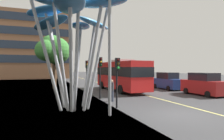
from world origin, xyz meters
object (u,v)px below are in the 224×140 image
object	(u,v)px
leaf_sculpture	(72,14)
red_bus	(121,74)
street_lamp	(115,28)
traffic_light_kerb_near	(117,72)
car_parked_mid	(204,85)
traffic_light_island_mid	(87,70)
traffic_light_kerb_far	(100,69)
pedestrian	(112,91)
car_parked_far	(167,81)

from	to	relation	value
leaf_sculpture	red_bus	bearing A→B (deg)	50.24
leaf_sculpture	street_lamp	distance (m)	3.40
red_bus	street_lamp	distance (m)	12.09
traffic_light_kerb_near	car_parked_mid	world-z (taller)	traffic_light_kerb_near
leaf_sculpture	traffic_light_island_mid	size ratio (longest dim) A/B	2.62
red_bus	traffic_light_kerb_far	size ratio (longest dim) A/B	2.73
pedestrian	red_bus	bearing A→B (deg)	61.70
car_parked_mid	street_lamp	size ratio (longest dim) A/B	0.58
traffic_light_kerb_far	leaf_sculpture	bearing A→B (deg)	-131.39
pedestrian	traffic_light_kerb_far	bearing A→B (deg)	110.90
traffic_light_island_mid	pedestrian	xyz separation A→B (m)	(0.88, -5.23, -1.64)
car_parked_mid	leaf_sculpture	bearing A→B (deg)	-170.74
traffic_light_kerb_near	pedestrian	bearing A→B (deg)	77.91
red_bus	traffic_light_kerb_near	bearing A→B (deg)	-114.05
red_bus	traffic_light_island_mid	distance (m)	4.56
traffic_light_kerb_far	pedestrian	distance (m)	2.32
traffic_light_island_mid	traffic_light_kerb_far	bearing A→B (deg)	-84.96
car_parked_mid	street_lamp	world-z (taller)	street_lamp
traffic_light_kerb_near	car_parked_far	world-z (taller)	traffic_light_kerb_near
car_parked_far	street_lamp	size ratio (longest dim) A/B	0.58
traffic_light_island_mid	street_lamp	distance (m)	9.78
traffic_light_kerb_near	car_parked_far	distance (m)	13.38
traffic_light_island_mid	car_parked_mid	xyz separation A→B (m)	(10.74, -4.92, -1.48)
leaf_sculpture	car_parked_mid	bearing A→B (deg)	9.26
red_bus	traffic_light_kerb_far	world-z (taller)	red_bus
traffic_light_kerb_far	car_parked_far	bearing A→B (deg)	23.83
red_bus	pedestrian	bearing A→B (deg)	-118.30
car_parked_mid	pedestrian	world-z (taller)	car_parked_mid
traffic_light_kerb_far	car_parked_far	distance (m)	11.29
traffic_light_kerb_near	pedestrian	distance (m)	3.06
traffic_light_kerb_far	car_parked_far	world-z (taller)	traffic_light_kerb_far
leaf_sculpture	car_parked_mid	xyz separation A→B (m)	(13.29, 2.17, -5.18)
traffic_light_kerb_far	car_parked_mid	bearing A→B (deg)	-6.12
traffic_light_kerb_near	leaf_sculpture	bearing A→B (deg)	166.17
traffic_light_kerb_near	pedestrian	size ratio (longest dim) A/B	1.93
traffic_light_kerb_near	pedestrian	xyz separation A→B (m)	(0.55, 2.57, -1.57)
traffic_light_kerb_near	street_lamp	distance (m)	3.12
red_bus	traffic_light_kerb_far	bearing A→B (deg)	-128.65
traffic_light_kerb_far	pedestrian	size ratio (longest dim) A/B	2.07
traffic_light_island_mid	car_parked_far	distance (m)	10.69
red_bus	traffic_light_island_mid	size ratio (longest dim) A/B	2.85
traffic_light_kerb_far	car_parked_mid	size ratio (longest dim) A/B	0.80
red_bus	car_parked_mid	bearing A→B (deg)	-43.93
traffic_light_kerb_far	traffic_light_kerb_near	bearing A→B (deg)	-90.06
red_bus	car_parked_far	bearing A→B (deg)	-4.74
traffic_light_kerb_near	traffic_light_kerb_far	size ratio (longest dim) A/B	0.93
traffic_light_kerb_far	pedestrian	xyz separation A→B (m)	(0.55, -1.43, -1.75)
red_bus	traffic_light_island_mid	bearing A→B (deg)	-164.32
traffic_light_kerb_near	traffic_light_island_mid	world-z (taller)	traffic_light_island_mid
leaf_sculpture	pedestrian	xyz separation A→B (m)	(3.44, 1.85, -5.34)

